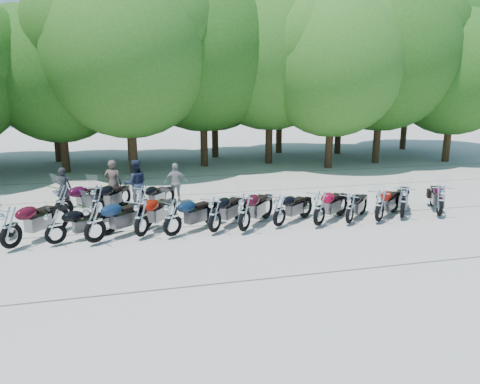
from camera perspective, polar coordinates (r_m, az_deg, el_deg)
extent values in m
plane|color=#A8A198|center=(13.38, 1.49, -6.05)|extent=(90.00, 90.00, 0.00)
cylinder|color=#3A2614|center=(25.50, -22.42, 6.11)|extent=(0.44, 0.44, 3.31)
sphere|color=#286319|center=(25.36, -23.18, 14.33)|extent=(7.31, 7.31, 7.31)
cylinder|color=#3A2614|center=(23.56, -14.15, 6.96)|extent=(0.44, 0.44, 3.93)
sphere|color=#357721|center=(23.50, -14.79, 17.57)|extent=(8.70, 8.70, 8.70)
cylinder|color=#3A2614|center=(25.67, -4.85, 8.03)|extent=(0.44, 0.44, 4.13)
sphere|color=#286319|center=(25.65, -5.06, 18.26)|extent=(9.13, 9.13, 9.13)
cylinder|color=#3A2614|center=(26.69, 3.89, 8.21)|extent=(0.44, 0.44, 4.09)
sphere|color=#357721|center=(26.66, 4.05, 17.96)|extent=(9.04, 9.04, 9.04)
cylinder|color=#3A2614|center=(25.55, 11.85, 7.20)|extent=(0.44, 0.44, 3.62)
sphere|color=#357721|center=(25.45, 12.30, 16.20)|extent=(8.00, 8.00, 8.00)
cylinder|color=#3A2614|center=(28.09, 17.85, 7.75)|extent=(0.44, 0.44, 3.98)
sphere|color=#286319|center=(28.05, 18.52, 16.73)|extent=(8.79, 8.79, 8.79)
cylinder|color=#3A2614|center=(30.30, 25.97, 6.87)|extent=(0.44, 0.44, 3.41)
sphere|color=#286319|center=(30.20, 26.72, 13.99)|extent=(7.53, 7.53, 7.53)
cylinder|color=#3A2614|center=(29.71, -23.23, 7.15)|extent=(0.44, 0.44, 3.52)
sphere|color=#357721|center=(29.62, -23.95, 14.65)|extent=(7.78, 7.78, 7.78)
cylinder|color=#3A2614|center=(28.75, -14.42, 7.53)|extent=(0.44, 0.44, 3.42)
sphere|color=#286319|center=(28.64, -14.88, 15.09)|extent=(7.56, 7.56, 7.56)
cylinder|color=#3A2614|center=(29.22, -3.36, 8.15)|extent=(0.44, 0.44, 3.56)
sphere|color=#286319|center=(29.12, -3.47, 15.91)|extent=(7.88, 7.88, 7.88)
cylinder|color=#3A2614|center=(31.39, 5.24, 8.66)|extent=(0.44, 0.44, 3.76)
sphere|color=#286319|center=(31.32, 5.41, 16.27)|extent=(8.31, 8.31, 8.31)
cylinder|color=#3A2614|center=(31.63, 12.99, 8.30)|extent=(0.44, 0.44, 3.63)
sphere|color=#357721|center=(31.55, 13.38, 15.58)|extent=(8.02, 8.02, 8.02)
cylinder|color=#3A2614|center=(35.39, 21.11, 8.87)|extent=(0.44, 0.44, 4.37)
sphere|color=#286319|center=(35.41, 21.79, 16.68)|extent=(9.67, 9.67, 9.67)
imported|color=black|center=(17.68, -22.49, 0.48)|extent=(0.64, 0.47, 1.62)
imported|color=#1C253B|center=(17.03, -13.72, 1.11)|extent=(0.98, 0.80, 1.87)
imported|color=#959597|center=(17.42, -8.53, 1.20)|extent=(0.98, 0.46, 1.62)
imported|color=brown|center=(17.34, -16.55, 1.11)|extent=(0.77, 0.61, 1.85)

